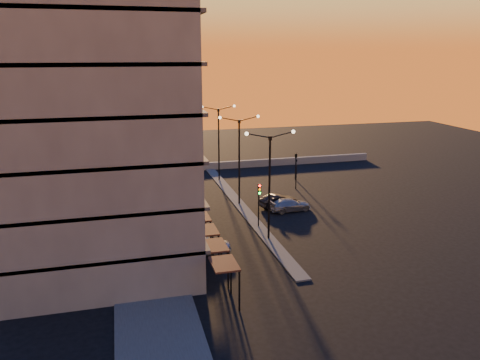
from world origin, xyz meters
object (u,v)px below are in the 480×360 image
object	(u,v)px
traffic_light_main	(259,198)
car_wagon	(290,205)
car_hatchback	(204,245)
car_sedan	(278,201)
streetlamp_mid	(239,153)

from	to	relation	value
traffic_light_main	car_wagon	size ratio (longest dim) A/B	0.96
car_hatchback	car_wagon	size ratio (longest dim) A/B	0.99
car_sedan	car_wagon	xyz separation A→B (m)	(0.75, -1.43, -0.02)
streetlamp_mid	car_sedan	distance (m)	6.46
traffic_light_main	car_hatchback	bearing A→B (deg)	-143.69
streetlamp_mid	traffic_light_main	world-z (taller)	streetlamp_mid
streetlamp_mid	car_hatchback	size ratio (longest dim) A/B	2.17
streetlamp_mid	car_sedan	xyz separation A→B (m)	(3.75, -1.85, -4.93)
traffic_light_main	car_hatchback	world-z (taller)	traffic_light_main
car_hatchback	traffic_light_main	bearing A→B (deg)	-46.15
streetlamp_mid	traffic_light_main	xyz separation A→B (m)	(0.00, -7.13, -2.70)
car_hatchback	car_wagon	xyz separation A→B (m)	(10.45, 8.23, -0.11)
car_hatchback	car_wagon	bearing A→B (deg)	-44.26
streetlamp_mid	car_hatchback	xyz separation A→B (m)	(-5.95, -11.50, -4.85)
car_hatchback	car_sedan	world-z (taller)	car_hatchback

